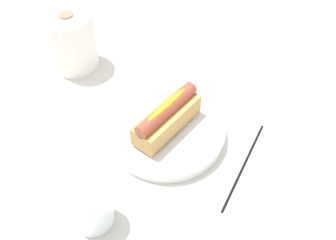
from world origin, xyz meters
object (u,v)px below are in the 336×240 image
(chopstick_near, at_px, (244,165))
(serving_bowl, at_px, (168,132))
(paper_towel_roll, at_px, (71,41))
(hotdog_front, at_px, (168,117))
(water_glass, at_px, (90,205))

(chopstick_near, bearing_deg, serving_bowl, 90.56)
(paper_towel_roll, bearing_deg, chopstick_near, -96.02)
(serving_bowl, distance_m, hotdog_front, 0.04)
(hotdog_front, height_order, chopstick_near, hotdog_front)
(serving_bowl, relative_size, hotdog_front, 1.46)
(hotdog_front, distance_m, water_glass, 0.22)
(hotdog_front, height_order, water_glass, hotdog_front)
(water_glass, xyz_separation_m, chopstick_near, (0.24, -0.16, -0.04))
(serving_bowl, bearing_deg, water_glass, 178.33)
(serving_bowl, height_order, water_glass, water_glass)
(hotdog_front, distance_m, paper_towel_roll, 0.31)
(hotdog_front, relative_size, paper_towel_roll, 1.15)
(hotdog_front, xyz_separation_m, chopstick_near, (0.02, -0.15, -0.06))
(paper_towel_roll, bearing_deg, serving_bowl, -102.70)
(paper_towel_roll, bearing_deg, water_glass, -133.79)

